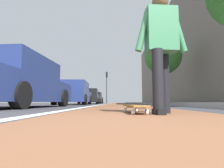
# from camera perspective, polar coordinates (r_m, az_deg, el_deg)

# --- Properties ---
(ground_plane) EXTENTS (80.00, 80.00, 0.00)m
(ground_plane) POSITION_cam_1_polar(r_m,az_deg,el_deg) (11.14, 2.65, -6.53)
(ground_plane) COLOR #38383D
(bike_lane_paint) EXTENTS (56.00, 2.16, 0.00)m
(bike_lane_paint) POSITION_cam_1_polar(r_m,az_deg,el_deg) (25.13, 1.85, -6.09)
(bike_lane_paint) COLOR brown
(bike_lane_paint) RESTS_ON ground
(lane_stripe_white) EXTENTS (52.00, 0.16, 0.01)m
(lane_stripe_white) POSITION_cam_1_polar(r_m,az_deg,el_deg) (21.15, -1.38, -6.15)
(lane_stripe_white) COLOR silver
(lane_stripe_white) RESTS_ON ground
(sidewalk_curb) EXTENTS (52.00, 3.20, 0.15)m
(sidewalk_curb) POSITION_cam_1_polar(r_m,az_deg,el_deg) (19.53, 12.82, -5.84)
(sidewalk_curb) COLOR #9E9B93
(sidewalk_curb) RESTS_ON ground
(building_facade) EXTENTS (40.00, 1.20, 11.50)m
(building_facade) POSITION_cam_1_polar(r_m,az_deg,el_deg) (24.75, 17.24, 7.58)
(building_facade) COLOR slate
(building_facade) RESTS_ON ground
(skateboard) EXTENTS (0.86, 0.28, 0.11)m
(skateboard) POSITION_cam_1_polar(r_m,az_deg,el_deg) (2.56, 7.15, -7.00)
(skateboard) COLOR white
(skateboard) RESTS_ON ground
(skater_person) EXTENTS (0.48, 0.72, 1.64)m
(skater_person) POSITION_cam_1_polar(r_m,az_deg,el_deg) (2.59, 15.06, 12.12)
(skater_person) COLOR black
(skater_person) RESTS_ON ground
(parked_car_near) EXTENTS (4.50, 2.05, 1.47)m
(parked_car_near) POSITION_cam_1_polar(r_m,az_deg,el_deg) (6.04, -26.83, 0.07)
(parked_car_near) COLOR navy
(parked_car_near) RESTS_ON ground
(parked_car_mid) EXTENTS (4.66, 2.12, 1.48)m
(parked_car_mid) POSITION_cam_1_polar(r_m,az_deg,el_deg) (12.14, -11.79, -2.99)
(parked_car_mid) COLOR navy
(parked_car_mid) RESTS_ON ground
(parked_car_far) EXTENTS (4.29, 2.05, 1.47)m
(parked_car_far) POSITION_cam_1_polar(r_m,az_deg,el_deg) (18.45, -7.09, -3.99)
(parked_car_far) COLOR black
(parked_car_far) RESTS_ON ground
(parked_car_end) EXTENTS (4.09, 2.09, 1.47)m
(parked_car_end) POSITION_cam_1_polar(r_m,az_deg,el_deg) (24.12, -5.50, -4.43)
(parked_car_end) COLOR black
(parked_car_end) RESTS_ON ground
(traffic_light) EXTENTS (0.33, 0.28, 4.68)m
(traffic_light) POSITION_cam_1_polar(r_m,az_deg,el_deg) (27.07, -1.67, 0.73)
(traffic_light) COLOR #2D2D2D
(traffic_light) RESTS_ON ground
(street_tree_mid) EXTENTS (2.73, 2.73, 4.94)m
(street_tree_mid) POSITION_cam_1_polar(r_m,az_deg,el_deg) (14.21, 15.62, 8.34)
(street_tree_mid) COLOR brown
(street_tree_mid) RESTS_ON ground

